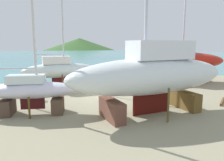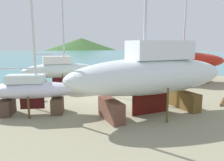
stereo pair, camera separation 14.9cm
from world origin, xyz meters
name	(u,v)px [view 2 (the right image)]	position (x,y,z in m)	size (l,w,h in m)	color
ground_plane	(108,105)	(0.00, -3.54, 0.00)	(44.84, 44.84, 0.00)	gray
sea_water	(74,55)	(0.00, 66.28, 0.00)	(146.18, 117.23, 0.01)	teal
headland_hill	(81,48)	(11.83, 191.07, 0.00)	(114.31, 114.31, 19.35)	#355C29
sailboat_far_slipway	(31,91)	(-5.05, -4.32, 1.48)	(6.25, 2.23, 9.28)	#503C2C
sailboat_small_center	(178,60)	(9.60, 4.30, 2.50)	(11.26, 4.54, 18.80)	#4D402B
sailboat_large_starboard	(61,70)	(-3.42, 3.19, 1.83)	(7.33, 2.95, 11.92)	brown
sailboat_mid_port	(152,74)	(2.29, -5.89, 2.51)	(11.27, 5.13, 17.07)	brown
worker	(20,88)	(-6.55, -0.06, 0.85)	(0.47, 0.30, 1.65)	maroon
barrel_tipped_right	(36,95)	(-5.26, -0.84, 0.38)	(0.57, 0.57, 0.76)	brown
timber_short_cross	(222,102)	(8.46, -4.67, 0.09)	(2.29, 0.13, 0.19)	brown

